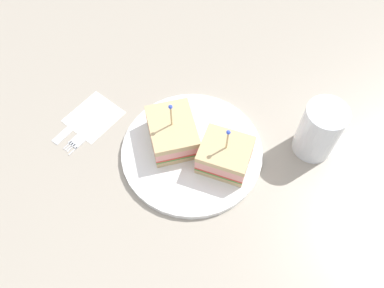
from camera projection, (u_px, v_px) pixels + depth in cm
name	position (u px, v px, depth cm)	size (l,w,h in cm)	color
ground_plane	(192.00, 156.00, 71.70)	(103.16, 103.16, 2.00)	#9E9384
plate	(192.00, 151.00, 70.34)	(25.20, 25.20, 1.18)	white
sandwich_half_front	(172.00, 132.00, 68.75)	(11.55, 10.07, 10.34)	tan
sandwich_half_back	(225.00, 155.00, 66.34)	(9.70, 10.31, 10.00)	tan
drink_glass	(318.00, 132.00, 67.47)	(7.14, 7.14, 10.83)	silver
napkin	(94.00, 117.00, 74.91)	(9.20, 8.28, 0.15)	white
fork	(85.00, 134.00, 72.74)	(10.12, 8.18, 0.35)	silver
knife	(75.00, 123.00, 73.98)	(10.25, 7.85, 0.35)	silver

